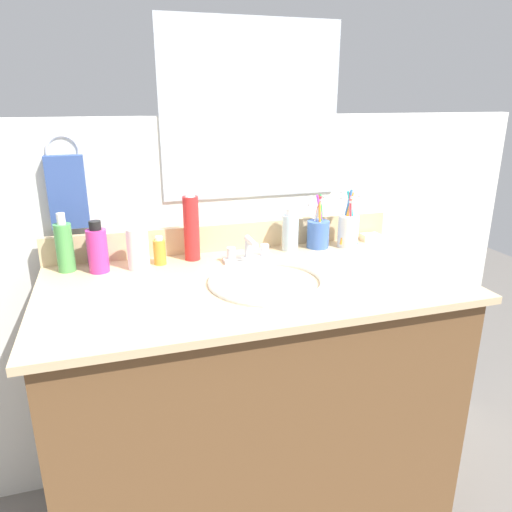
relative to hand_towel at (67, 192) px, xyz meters
The scene contains 19 objects.
vanity_cabinet 0.88m from the hand_towel, 33.16° to the right, with size 1.13×0.57×0.84m, color brown.
countertop 0.63m from the hand_towel, 33.16° to the right, with size 1.18×0.62×0.02m, color #D1B284.
backsplash 0.52m from the hand_towel, ahead, with size 1.18×0.02×0.09m, color #D1B284.
back_wall 0.65m from the hand_towel, ahead, with size 2.28×0.04×1.30m, color silver.
mirror_panel 0.63m from the hand_towel, ahead, with size 0.60×0.01×0.56m, color #B2BCC6.
towel_ring 0.12m from the hand_towel, 90.00° to the left, with size 0.10×0.10×0.01m, color silver.
hand_towel is the anchor object (origin of this frame).
sink_basin 0.68m from the hand_towel, 34.08° to the right, with size 0.34×0.34×0.11m.
faucet 0.58m from the hand_towel, 16.97° to the right, with size 0.16×0.10×0.08m.
bottle_spray_red 0.38m from the hand_towel, 14.27° to the right, with size 0.05×0.05×0.23m.
bottle_oil_amber 0.33m from the hand_towel, 22.84° to the right, with size 0.04×0.04×0.09m.
bottle_toner_green 0.17m from the hand_towel, 102.73° to the right, with size 0.05×0.05×0.18m.
bottle_soap_pink 0.21m from the hand_towel, 59.05° to the right, with size 0.06×0.06×0.15m.
bottle_gel_clear 0.71m from the hand_towel, ahead, with size 0.05×0.05×0.14m.
bottle_lotion_white 0.27m from the hand_towel, 34.19° to the right, with size 0.06×0.06×0.15m.
bottle_cream_purple 0.19m from the hand_towel, 36.30° to the right, with size 0.06×0.06×0.10m.
cup_white_ceramic 0.92m from the hand_towel, ahead, with size 0.08×0.07×0.20m.
cup_blue_plastic 0.81m from the hand_towel, ahead, with size 0.08×0.08×0.19m.
soap_bar 1.03m from the hand_towel, ahead, with size 0.06×0.04×0.02m, color white.
Camera 1 is at (-0.36, -1.22, 1.36)m, focal length 33.62 mm.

